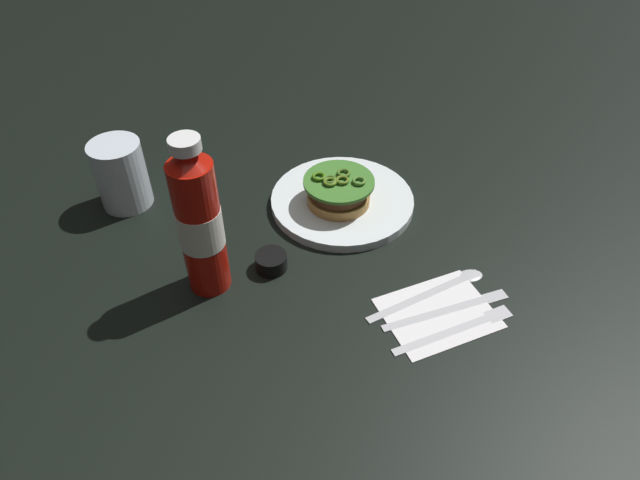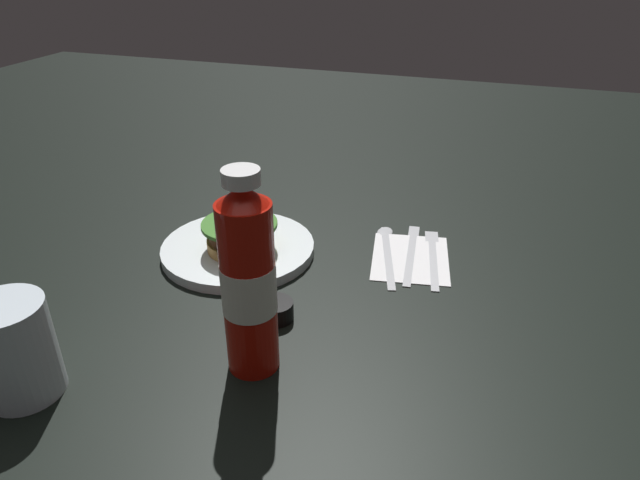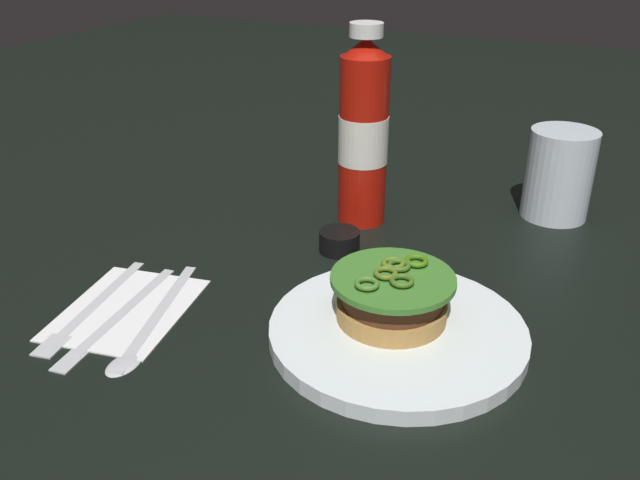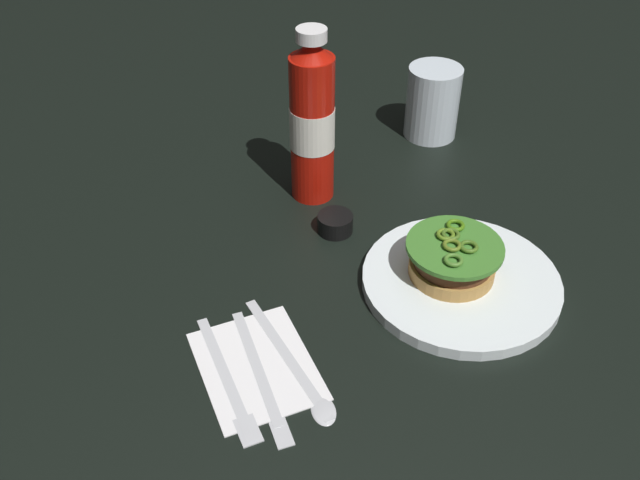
{
  "view_description": "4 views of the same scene",
  "coord_description": "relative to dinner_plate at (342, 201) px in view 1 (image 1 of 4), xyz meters",
  "views": [
    {
      "loc": [
        -0.06,
        -0.73,
        0.62
      ],
      "look_at": [
        0.08,
        -0.12,
        0.05
      ],
      "focal_mm": 31.84,
      "sensor_mm": 36.0,
      "label": 1
    },
    {
      "loc": [
        -0.57,
        -0.36,
        0.46
      ],
      "look_at": [
        0.11,
        -0.14,
        0.07
      ],
      "focal_mm": 31.87,
      "sensor_mm": 36.0,
      "label": 2
    },
    {
      "loc": [
        0.67,
        0.18,
        0.38
      ],
      "look_at": [
        0.11,
        -0.09,
        0.06
      ],
      "focal_mm": 38.04,
      "sensor_mm": 36.0,
      "label": 3
    },
    {
      "loc": [
        0.73,
        -0.3,
        0.59
      ],
      "look_at": [
        0.11,
        -0.15,
        0.07
      ],
      "focal_mm": 38.84,
      "sensor_mm": 36.0,
      "label": 4
    }
  ],
  "objects": [
    {
      "name": "spoon_utensil",
      "position": [
        0.09,
        -0.23,
        -0.0
      ],
      "size": [
        0.2,
        0.07,
        0.0
      ],
      "color": "silver",
      "rests_on": "napkin"
    },
    {
      "name": "dinner_plate",
      "position": [
        0.0,
        0.0,
        0.0
      ],
      "size": [
        0.25,
        0.25,
        0.02
      ],
      "primitive_type": "cylinder",
      "color": "white",
      "rests_on": "ground_plane"
    },
    {
      "name": "fork_utensil",
      "position": [
        0.1,
        -0.3,
        -0.0
      ],
      "size": [
        0.19,
        0.05,
        0.0
      ],
      "color": "silver",
      "rests_on": "napkin"
    },
    {
      "name": "water_glass",
      "position": [
        -0.36,
        0.09,
        0.05
      ],
      "size": [
        0.09,
        0.09,
        0.12
      ],
      "primitive_type": "cylinder",
      "color": "silver",
      "rests_on": "ground_plane"
    },
    {
      "name": "ground_plane",
      "position": [
        -0.15,
        -0.02,
        -0.01
      ],
      "size": [
        3.0,
        3.0,
        0.0
      ],
      "primitive_type": "plane",
      "color": "black"
    },
    {
      "name": "condiment_cup",
      "position": [
        -0.15,
        -0.13,
        0.01
      ],
      "size": [
        0.05,
        0.05,
        0.03
      ],
      "primitive_type": "cylinder",
      "color": "black",
      "rests_on": "ground_plane"
    },
    {
      "name": "napkin",
      "position": [
        0.07,
        -0.27,
        -0.01
      ],
      "size": [
        0.17,
        0.14,
        0.0
      ],
      "primitive_type": "cube",
      "rotation": [
        0.0,
        0.0,
        0.17
      ],
      "color": "white",
      "rests_on": "ground_plane"
    },
    {
      "name": "burger_sandwich",
      "position": [
        -0.01,
        -0.01,
        0.03
      ],
      "size": [
        0.12,
        0.12,
        0.05
      ],
      "color": "#B48342",
      "rests_on": "dinner_plate"
    },
    {
      "name": "ketchup_bottle",
      "position": [
        -0.24,
        -0.14,
        0.11
      ],
      "size": [
        0.06,
        0.06,
        0.25
      ],
      "color": "#B01309",
      "rests_on": "ground_plane"
    },
    {
      "name": "butter_knife",
      "position": [
        0.1,
        -0.27,
        -0.0
      ],
      "size": [
        0.2,
        0.04,
        0.0
      ],
      "color": "silver",
      "rests_on": "napkin"
    }
  ]
}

